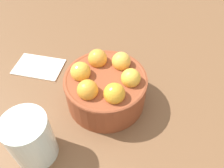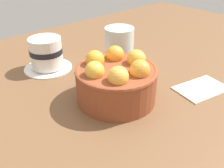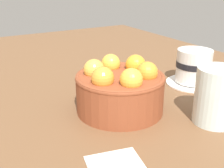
% 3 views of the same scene
% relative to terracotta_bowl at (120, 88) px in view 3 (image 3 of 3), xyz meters
% --- Properties ---
extents(ground_plane, '(1.59, 1.01, 0.03)m').
position_rel_terracotta_bowl_xyz_m(ground_plane, '(0.00, -0.00, -0.06)').
color(ground_plane, brown).
extents(terracotta_bowl, '(0.16, 0.16, 0.10)m').
position_rel_terracotta_bowl_xyz_m(terracotta_bowl, '(0.00, 0.00, 0.00)').
color(terracotta_bowl, brown).
rests_on(terracotta_bowl, ground_plane).
extents(coffee_cup, '(0.12, 0.12, 0.08)m').
position_rel_terracotta_bowl_xyz_m(coffee_cup, '(0.03, -0.22, -0.01)').
color(coffee_cup, white).
rests_on(coffee_cup, ground_plane).
extents(water_glass, '(0.07, 0.07, 0.10)m').
position_rel_terracotta_bowl_xyz_m(water_glass, '(-0.12, -0.12, 0.00)').
color(water_glass, silver).
rests_on(water_glass, ground_plane).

